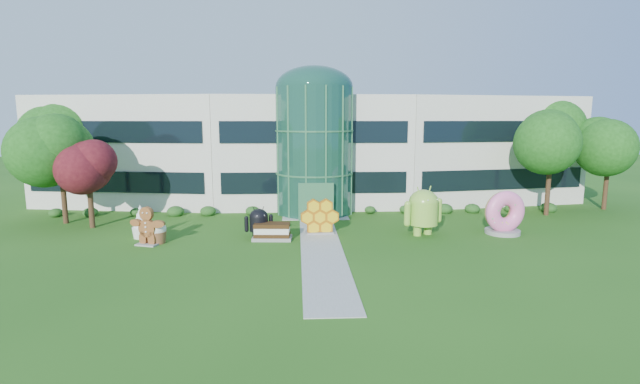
{
  "coord_description": "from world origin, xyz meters",
  "views": [
    {
      "loc": [
        -1.41,
        -24.4,
        7.45
      ],
      "look_at": [
        0.14,
        6.0,
        2.6
      ],
      "focal_mm": 26.0,
      "sensor_mm": 36.0,
      "label": 1
    }
  ],
  "objects_px": {
    "android_black": "(259,221)",
    "android_green": "(423,208)",
    "donut": "(504,212)",
    "gingerbread": "(147,226)"
  },
  "relations": [
    {
      "from": "donut",
      "to": "android_black",
      "type": "bearing_deg",
      "value": 171.19
    },
    {
      "from": "android_black",
      "to": "gingerbread",
      "type": "distance_m",
      "value": 6.61
    },
    {
      "from": "android_green",
      "to": "donut",
      "type": "xyz_separation_m",
      "value": [
        5.29,
        0.02,
        -0.29
      ]
    },
    {
      "from": "android_black",
      "to": "donut",
      "type": "bearing_deg",
      "value": -18.17
    },
    {
      "from": "donut",
      "to": "gingerbread",
      "type": "bearing_deg",
      "value": 174.62
    },
    {
      "from": "gingerbread",
      "to": "android_black",
      "type": "bearing_deg",
      "value": 29.92
    },
    {
      "from": "android_green",
      "to": "gingerbread",
      "type": "relative_size",
      "value": 1.37
    },
    {
      "from": "gingerbread",
      "to": "donut",
      "type": "bearing_deg",
      "value": 21.68
    },
    {
      "from": "android_black",
      "to": "android_green",
      "type": "bearing_deg",
      "value": -17.96
    },
    {
      "from": "android_black",
      "to": "donut",
      "type": "relative_size",
      "value": 0.75
    }
  ]
}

